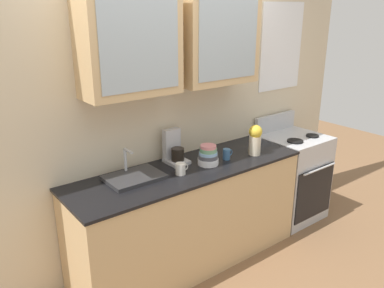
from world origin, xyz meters
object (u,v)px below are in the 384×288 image
at_px(sink_faucet, 134,176).
at_px(bowl_stack, 208,156).
at_px(stove_range, 291,176).
at_px(vase, 255,139).
at_px(cup_near_sink, 181,169).
at_px(cup_near_bowls, 227,154).
at_px(coffee_maker, 174,150).

relative_size(sink_faucet, bowl_stack, 2.44).
height_order(stove_range, vase, vase).
height_order(bowl_stack, vase, vase).
height_order(vase, cup_near_sink, vase).
bearing_deg(vase, stove_range, 8.68).
distance_m(cup_near_sink, cup_near_bowls, 0.51).
relative_size(stove_range, vase, 3.92).
xyz_separation_m(stove_range, vase, (-0.72, -0.11, 0.60)).
distance_m(stove_range, bowl_stack, 1.32).
relative_size(cup_near_sink, coffee_maker, 0.40).
bearing_deg(stove_range, sink_faucet, 177.28).
height_order(sink_faucet, coffee_maker, coffee_maker).
xyz_separation_m(sink_faucet, bowl_stack, (0.65, -0.12, 0.06)).
height_order(sink_faucet, bowl_stack, sink_faucet).
distance_m(sink_faucet, coffee_maker, 0.48).
bearing_deg(sink_faucet, cup_near_bowls, -8.87).
xyz_separation_m(bowl_stack, cup_near_sink, (-0.31, -0.03, -0.03)).
relative_size(bowl_stack, vase, 0.64).
bearing_deg(coffee_maker, vase, -23.33).
xyz_separation_m(sink_faucet, cup_near_sink, (0.34, -0.15, 0.03)).
height_order(sink_faucet, vase, vase).
bearing_deg(sink_faucet, stove_range, -2.72).
height_order(cup_near_bowls, coffee_maker, coffee_maker).
bearing_deg(sink_faucet, coffee_maker, 11.89).
xyz_separation_m(cup_near_bowls, coffee_maker, (-0.40, 0.23, 0.06)).
height_order(stove_range, cup_near_sink, stove_range).
height_order(stove_range, bowl_stack, stove_range).
bearing_deg(stove_range, cup_near_bowls, -177.39).
xyz_separation_m(cup_near_sink, cup_near_bowls, (0.51, 0.02, 0.00)).
bearing_deg(coffee_maker, bowl_stack, -48.53).
distance_m(sink_faucet, vase, 1.17).
bearing_deg(vase, cup_near_sink, 176.61).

